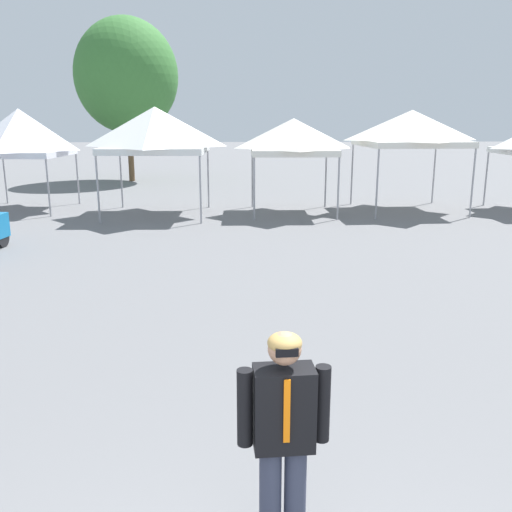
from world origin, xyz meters
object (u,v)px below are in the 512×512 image
object	(u,v)px
canopy_tent_center	(411,128)
canopy_tent_behind_right	(293,137)
canopy_tent_behind_left	(155,130)
person_foreground	(284,432)
tree_behind_tents_right	(127,76)
canopy_tent_far_right	(20,133)

from	to	relation	value
canopy_tent_center	canopy_tent_behind_right	bearing A→B (deg)	-174.60
canopy_tent_behind_left	person_foreground	size ratio (longest dim) A/B	1.95
canopy_tent_center	tree_behind_tents_right	distance (m)	14.78
canopy_tent_far_right	canopy_tent_center	bearing A→B (deg)	-3.00
canopy_tent_far_right	canopy_tent_center	world-z (taller)	canopy_tent_far_right
canopy_tent_behind_left	canopy_tent_far_right	bearing A→B (deg)	165.03
person_foreground	tree_behind_tents_right	bearing A→B (deg)	102.36
canopy_tent_far_right	canopy_tent_behind_left	size ratio (longest dim) A/B	0.99
canopy_tent_far_right	person_foreground	distance (m)	17.93
canopy_tent_behind_left	canopy_tent_behind_right	world-z (taller)	canopy_tent_behind_left
canopy_tent_far_right	tree_behind_tents_right	bearing A→B (deg)	76.55
canopy_tent_behind_left	tree_behind_tents_right	xyz separation A→B (m)	(-2.64, 10.05, 2.31)
canopy_tent_center	tree_behind_tents_right	xyz separation A→B (m)	(-11.11, 9.47, 2.28)
canopy_tent_center	person_foreground	size ratio (longest dim) A/B	1.92
canopy_tent_behind_left	tree_behind_tents_right	bearing A→B (deg)	104.71
canopy_tent_behind_right	person_foreground	xyz separation A→B (m)	(-1.62, -15.10, -1.49)
canopy_tent_center	person_foreground	xyz separation A→B (m)	(-5.64, -15.48, -1.75)
canopy_tent_center	canopy_tent_behind_left	bearing A→B (deg)	-176.12
tree_behind_tents_right	person_foreground	bearing A→B (deg)	-77.64
canopy_tent_center	tree_behind_tents_right	world-z (taller)	tree_behind_tents_right
canopy_tent_behind_left	canopy_tent_center	xyz separation A→B (m)	(8.47, 0.57, 0.03)
canopy_tent_behind_right	canopy_tent_center	bearing A→B (deg)	5.40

